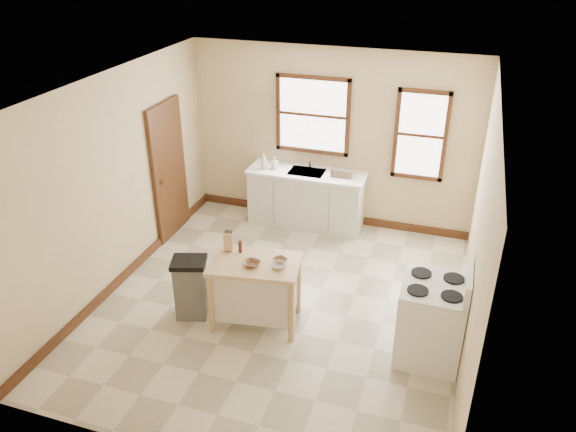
# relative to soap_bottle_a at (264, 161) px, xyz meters

# --- Properties ---
(floor) EXTENTS (5.00, 5.00, 0.00)m
(floor) POSITION_rel_soap_bottle_a_xyz_m (0.98, -2.11, -1.04)
(floor) COLOR beige
(floor) RESTS_ON ground
(ceiling) EXTENTS (5.00, 5.00, 0.00)m
(ceiling) POSITION_rel_soap_bottle_a_xyz_m (0.98, -2.11, 1.76)
(ceiling) COLOR white
(ceiling) RESTS_ON ground
(wall_back) EXTENTS (4.50, 0.04, 2.80)m
(wall_back) POSITION_rel_soap_bottle_a_xyz_m (0.98, 0.39, 0.36)
(wall_back) COLOR beige
(wall_back) RESTS_ON ground
(wall_left) EXTENTS (0.04, 5.00, 2.80)m
(wall_left) POSITION_rel_soap_bottle_a_xyz_m (-1.27, -2.11, 0.36)
(wall_left) COLOR beige
(wall_left) RESTS_ON ground
(wall_right) EXTENTS (0.04, 5.00, 2.80)m
(wall_right) POSITION_rel_soap_bottle_a_xyz_m (3.23, -2.11, 0.36)
(wall_right) COLOR beige
(wall_right) RESTS_ON ground
(window_main) EXTENTS (1.17, 0.06, 1.22)m
(window_main) POSITION_rel_soap_bottle_a_xyz_m (0.68, 0.37, 0.71)
(window_main) COLOR #37180F
(window_main) RESTS_ON wall_back
(window_side) EXTENTS (0.77, 0.06, 1.37)m
(window_side) POSITION_rel_soap_bottle_a_xyz_m (2.33, 0.37, 0.56)
(window_side) COLOR #37180F
(window_side) RESTS_ON wall_back
(door_left) EXTENTS (0.06, 0.90, 2.10)m
(door_left) POSITION_rel_soap_bottle_a_xyz_m (-1.23, -0.81, 0.01)
(door_left) COLOR #37180F
(door_left) RESTS_ON ground
(baseboard_back) EXTENTS (4.50, 0.04, 0.12)m
(baseboard_back) POSITION_rel_soap_bottle_a_xyz_m (0.98, 0.36, -0.98)
(baseboard_back) COLOR #37180F
(baseboard_back) RESTS_ON ground
(baseboard_left) EXTENTS (0.04, 5.00, 0.12)m
(baseboard_left) POSITION_rel_soap_bottle_a_xyz_m (-1.24, -2.11, -0.98)
(baseboard_left) COLOR #37180F
(baseboard_left) RESTS_ON ground
(sink_counter) EXTENTS (1.86, 0.62, 0.92)m
(sink_counter) POSITION_rel_soap_bottle_a_xyz_m (0.68, 0.09, -0.58)
(sink_counter) COLOR silver
(sink_counter) RESTS_ON ground
(faucet) EXTENTS (0.03, 0.03, 0.22)m
(faucet) POSITION_rel_soap_bottle_a_xyz_m (0.68, 0.27, -0.01)
(faucet) COLOR silver
(faucet) RESTS_ON sink_counter
(soap_bottle_a) EXTENTS (0.12, 0.12, 0.25)m
(soap_bottle_a) POSITION_rel_soap_bottle_a_xyz_m (0.00, 0.00, 0.00)
(soap_bottle_a) COLOR #B2B2B2
(soap_bottle_a) RESTS_ON sink_counter
(soap_bottle_b) EXTENTS (0.11, 0.11, 0.19)m
(soap_bottle_b) POSITION_rel_soap_bottle_a_xyz_m (0.16, 0.06, -0.03)
(soap_bottle_b) COLOR #B2B2B2
(soap_bottle_b) RESTS_ON sink_counter
(dish_rack) EXTENTS (0.42, 0.34, 0.09)m
(dish_rack) POSITION_rel_soap_bottle_a_xyz_m (1.26, 0.10, -0.08)
(dish_rack) COLOR silver
(dish_rack) RESTS_ON sink_counter
(kitchen_island) EXTENTS (1.14, 0.82, 0.86)m
(kitchen_island) POSITION_rel_soap_bottle_a_xyz_m (0.82, -2.54, -0.61)
(kitchen_island) COLOR #DBB781
(kitchen_island) RESTS_ON ground
(knife_block) EXTENTS (0.14, 0.14, 0.20)m
(knife_block) POSITION_rel_soap_bottle_a_xyz_m (0.41, -2.38, -0.08)
(knife_block) COLOR tan
(knife_block) RESTS_ON kitchen_island
(pepper_grinder) EXTENTS (0.06, 0.06, 0.15)m
(pepper_grinder) POSITION_rel_soap_bottle_a_xyz_m (0.57, -2.38, -0.11)
(pepper_grinder) COLOR #451C12
(pepper_grinder) RESTS_ON kitchen_island
(bowl_a) EXTENTS (0.22, 0.22, 0.05)m
(bowl_a) POSITION_rel_soap_bottle_a_xyz_m (0.81, -2.62, -0.16)
(bowl_a) COLOR brown
(bowl_a) RESTS_ON kitchen_island
(bowl_b) EXTENTS (0.22, 0.22, 0.04)m
(bowl_b) POSITION_rel_soap_bottle_a_xyz_m (1.10, -2.44, -0.16)
(bowl_b) COLOR brown
(bowl_b) RESTS_ON kitchen_island
(bowl_c) EXTENTS (0.21, 0.21, 0.05)m
(bowl_c) POSITION_rel_soap_bottle_a_xyz_m (1.12, -2.56, -0.16)
(bowl_c) COLOR silver
(bowl_c) RESTS_ON kitchen_island
(trash_bin) EXTENTS (0.49, 0.45, 0.80)m
(trash_bin) POSITION_rel_soap_bottle_a_xyz_m (0.01, -2.65, -0.65)
(trash_bin) COLOR #5A5A58
(trash_bin) RESTS_ON ground
(gas_stove) EXTENTS (0.75, 0.77, 1.21)m
(gas_stove) POSITION_rel_soap_bottle_a_xyz_m (2.87, -2.49, -0.44)
(gas_stove) COLOR white
(gas_stove) RESTS_ON ground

